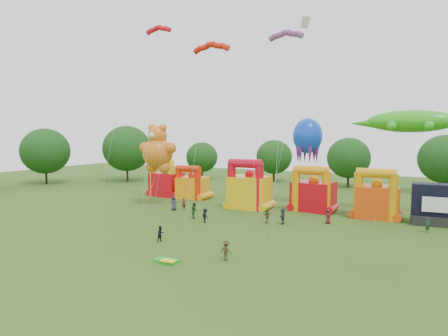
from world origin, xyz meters
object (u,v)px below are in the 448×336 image
at_px(bouncy_castle_0, 166,182).
at_px(spectator_0, 174,203).
at_px(octopus_kite, 297,165).
at_px(stage_trailer, 446,206).
at_px(gecko_kite, 399,155).
at_px(bouncy_castle_2, 249,190).
at_px(spectator_4, 267,216).
at_px(teddy_bear_kite, 157,155).

distance_m(bouncy_castle_0, spectator_0, 12.70).
distance_m(bouncy_castle_0, octopus_kite, 22.62).
relative_size(stage_trailer, gecko_kite, 0.53).
bearing_deg(stage_trailer, bouncy_castle_2, -178.47).
bearing_deg(spectator_4, octopus_kite, -130.88).
xyz_separation_m(bouncy_castle_2, octopus_kite, (5.65, 4.17, 3.35)).
relative_size(bouncy_castle_0, bouncy_castle_2, 0.88).
distance_m(stage_trailer, spectator_0, 33.46).
height_order(stage_trailer, spectator_0, stage_trailer).
relative_size(octopus_kite, spectator_4, 7.75).
relative_size(bouncy_castle_2, teddy_bear_kite, 0.59).
height_order(bouncy_castle_2, octopus_kite, octopus_kite).
distance_m(octopus_kite, spectator_4, 12.85).
bearing_deg(bouncy_castle_2, octopus_kite, 36.43).
distance_m(gecko_kite, spectator_4, 18.54).
distance_m(stage_trailer, spectator_4, 20.36).
bearing_deg(bouncy_castle_0, spectator_0, -49.87).
bearing_deg(bouncy_castle_2, stage_trailer, 1.53).
height_order(octopus_kite, spectator_0, octopus_kite).
xyz_separation_m(octopus_kite, spectator_4, (0.02, -11.76, -5.18)).
distance_m(bouncy_castle_2, octopus_kite, 7.78).
xyz_separation_m(bouncy_castle_0, spectator_4, (22.33, -11.22, -1.52)).
bearing_deg(spectator_0, bouncy_castle_2, 27.99).
distance_m(gecko_kite, octopus_kite, 13.43).
distance_m(spectator_0, spectator_4, 14.28).
bearing_deg(bouncy_castle_0, bouncy_castle_2, -12.29).
bearing_deg(spectator_0, teddy_bear_kite, 150.56).
bearing_deg(spectator_4, gecko_kite, 178.54).
relative_size(bouncy_castle_0, stage_trailer, 0.83).
bearing_deg(bouncy_castle_0, octopus_kite, 1.38).
height_order(bouncy_castle_2, gecko_kite, gecko_kite).
bearing_deg(bouncy_castle_0, stage_trailer, -4.17).
relative_size(gecko_kite, spectator_4, 8.43).
distance_m(gecko_kite, spectator_0, 29.80).
relative_size(bouncy_castle_2, spectator_4, 4.25).
xyz_separation_m(spectator_0, spectator_4, (14.19, -1.57, -0.16)).
bearing_deg(spectator_4, bouncy_castle_2, -94.25).
xyz_separation_m(bouncy_castle_0, octopus_kite, (22.31, 0.54, 3.66)).
xyz_separation_m(octopus_kite, spectator_0, (-14.18, -10.19, -5.02)).
height_order(spectator_0, spectator_4, spectator_0).
bearing_deg(stage_trailer, spectator_0, -168.49).
relative_size(octopus_kite, spectator_0, 6.50).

